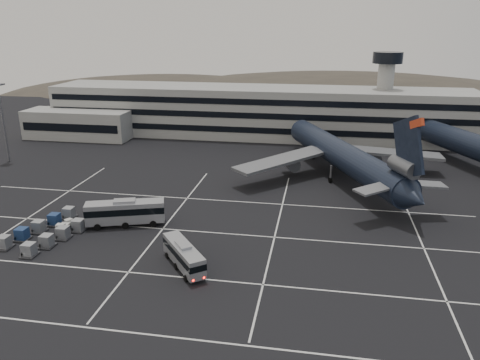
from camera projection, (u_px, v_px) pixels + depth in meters
The scene contains 11 objects.
ground at pixel (192, 243), 70.31m from camera, with size 260.00×260.00×0.00m, color black.
lane_markings at pixel (200, 241), 70.83m from camera, with size 90.00×55.62×0.01m.
terminal at pixel (248, 112), 135.01m from camera, with size 125.00×26.00×24.00m.
hills at pixel (321, 116), 229.94m from camera, with size 352.00×180.00×44.00m.
lightpole_left at pixel (1, 112), 108.22m from camera, with size 2.40×2.40×18.28m.
trijet_main at pixel (343, 155), 97.19m from camera, with size 43.68×54.82×18.08m.
bus_near at pixel (184, 254), 62.58m from camera, with size 8.05×9.42×3.57m.
bus_far at pixel (125, 211), 75.63m from camera, with size 12.82×6.70×4.43m.
tug_a at pixel (63, 228), 73.64m from camera, with size 1.74×2.60×1.57m.
tug_b at pixel (72, 223), 75.66m from camera, with size 2.48×2.21×1.37m.
uld_cluster at pixel (51, 230), 72.43m from camera, with size 11.17×16.29×1.93m.
Camera 1 is at (18.06, -61.45, 31.35)m, focal length 35.00 mm.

